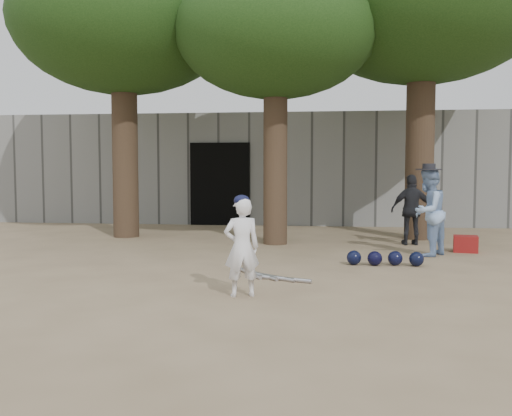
# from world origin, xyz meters

# --- Properties ---
(ground) EXTENTS (70.00, 70.00, 0.00)m
(ground) POSITION_xyz_m (0.00, 0.00, 0.00)
(ground) COLOR #937C5E
(ground) RESTS_ON ground
(boy_player) EXTENTS (0.50, 0.41, 1.18)m
(boy_player) POSITION_xyz_m (0.62, -0.54, 0.59)
(boy_player) COLOR white
(boy_player) RESTS_ON ground
(spectator_blue) EXTENTS (0.91, 0.95, 1.54)m
(spectator_blue) POSITION_xyz_m (3.37, 2.96, 0.77)
(spectator_blue) COLOR #8DADDB
(spectator_blue) RESTS_ON ground
(spectator_dark) EXTENTS (0.85, 0.43, 1.40)m
(spectator_dark) POSITION_xyz_m (3.31, 4.38, 0.70)
(spectator_dark) COLOR black
(spectator_dark) RESTS_ON ground
(red_bag) EXTENTS (0.47, 0.39, 0.30)m
(red_bag) POSITION_xyz_m (4.14, 3.49, 0.15)
(red_bag) COLOR maroon
(red_bag) RESTS_ON ground
(back_building) EXTENTS (16.00, 5.24, 3.00)m
(back_building) POSITION_xyz_m (-0.00, 10.33, 1.50)
(back_building) COLOR gray
(back_building) RESTS_ON ground
(helmet_row) EXTENTS (1.19, 0.29, 0.23)m
(helmet_row) POSITION_xyz_m (2.54, 1.85, 0.12)
(helmet_row) COLOR black
(helmet_row) RESTS_ON ground
(bat_pile) EXTENTS (1.09, 0.83, 0.06)m
(bat_pile) POSITION_xyz_m (0.82, 0.61, 0.03)
(bat_pile) COLOR #B5B5BC
(bat_pile) RESTS_ON ground
(tree_row) EXTENTS (11.40, 5.80, 6.69)m
(tree_row) POSITION_xyz_m (0.74, 5.02, 4.69)
(tree_row) COLOR brown
(tree_row) RESTS_ON ground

